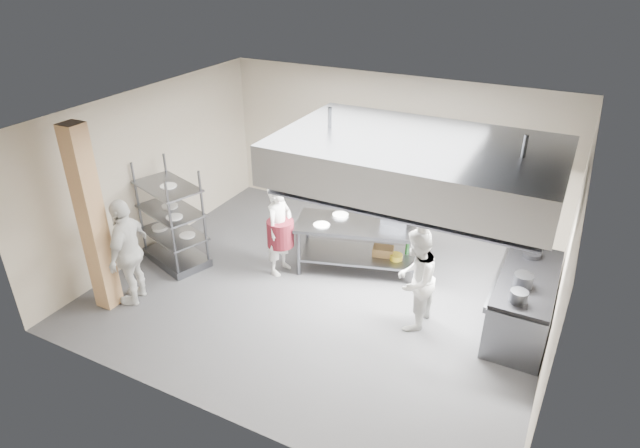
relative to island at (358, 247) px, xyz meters
The scene contains 23 objects.
floor 1.01m from the island, 106.17° to the right, with size 7.00×7.00×0.00m, color #333335.
ceiling 2.70m from the island, 106.17° to the right, with size 7.00×7.00×0.00m, color silver.
wall_back 2.39m from the island, 96.73° to the left, with size 7.00×7.00×0.00m, color #B5A68F.
wall_left 3.99m from the island, 166.98° to the right, with size 6.00×6.00×0.00m, color #B5A68F.
wall_right 3.52m from the island, 14.95° to the right, with size 6.00×6.00×0.00m, color #B5A68F.
column 4.32m from the island, 138.71° to the right, with size 0.30×0.30×3.00m, color tan.
exhaust_hood 2.26m from the island, 24.03° to the right, with size 4.00×2.50×0.60m, color gray.
hood_strip_a 1.70m from the island, 72.37° to the right, with size 1.60×0.12×0.04m, color white.
hood_strip_b 2.58m from the island, 13.49° to the right, with size 1.60×0.12×0.04m, color white.
wall_shelf 2.72m from the island, 51.87° to the left, with size 1.50×0.28×0.04m, color gray.
island is the anchor object (origin of this frame).
island_worktop 0.42m from the island, ahead, with size 2.14×0.89×0.06m, color gray.
island_undershelf 0.16m from the island, ahead, with size 1.97×0.80×0.04m, color slate.
pass_rack 3.33m from the island, 157.74° to the right, with size 1.23×0.72×1.84m, color gray, non-canonical shape.
cooking_range 2.85m from the island, ahead, with size 0.80×2.00×0.84m, color gray.
range_top 2.88m from the island, ahead, with size 0.78×1.96×0.06m, color black.
chef_head 1.41m from the island, 150.23° to the right, with size 0.60×0.39×1.65m, color silver.
chef_line 1.75m from the island, 38.23° to the right, with size 0.79×0.61×1.62m, color white.
chef_plating 3.80m from the island, 139.06° to the right, with size 1.05×0.44×1.79m, color white.
griddle 0.86m from the island, 30.87° to the left, with size 0.46×0.36×0.23m, color slate.
wicker_basket 0.44m from the island, 19.65° to the left, with size 0.35×0.24×0.16m, color olive.
stockpot 2.90m from the island, 13.52° to the right, with size 0.27×0.27×0.19m, color gray.
plate_stack 3.30m from the island, 157.74° to the right, with size 0.28×0.28×0.05m, color white.
Camera 1 is at (3.33, -6.63, 5.17)m, focal length 30.00 mm.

